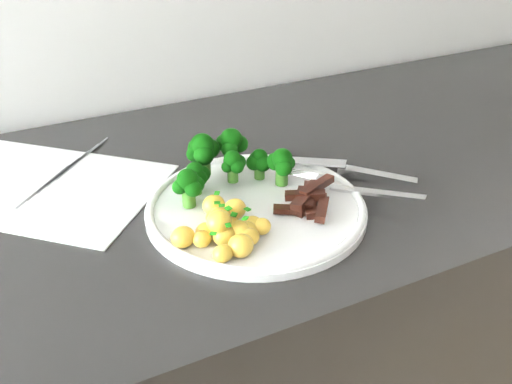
# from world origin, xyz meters

# --- Properties ---
(recipe_paper) EXTENTS (0.37, 0.36, 0.00)m
(recipe_paper) POSITION_xyz_m (-0.10, 1.77, 0.89)
(recipe_paper) COLOR white
(recipe_paper) RESTS_ON counter
(plate) EXTENTS (0.28, 0.28, 0.02)m
(plate) POSITION_xyz_m (0.13, 1.58, 0.90)
(plate) COLOR white
(plate) RESTS_ON counter
(broccoli) EXTENTS (0.17, 0.10, 0.07)m
(broccoli) POSITION_xyz_m (0.12, 1.65, 0.94)
(broccoli) COLOR #2F601A
(broccoli) RESTS_ON plate
(potatoes) EXTENTS (0.11, 0.12, 0.04)m
(potatoes) POSITION_xyz_m (0.07, 1.54, 0.91)
(potatoes) COLOR gold
(potatoes) RESTS_ON plate
(beef_strips) EXTENTS (0.10, 0.09, 0.02)m
(beef_strips) POSITION_xyz_m (0.19, 1.55, 0.91)
(beef_strips) COLOR black
(beef_strips) RESTS_ON plate
(fork) EXTENTS (0.13, 0.15, 0.02)m
(fork) POSITION_xyz_m (0.26, 1.55, 0.91)
(fork) COLOR silver
(fork) RESTS_ON plate
(knife) EXTENTS (0.18, 0.17, 0.02)m
(knife) POSITION_xyz_m (0.30, 1.60, 0.90)
(knife) COLOR silver
(knife) RESTS_ON plate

